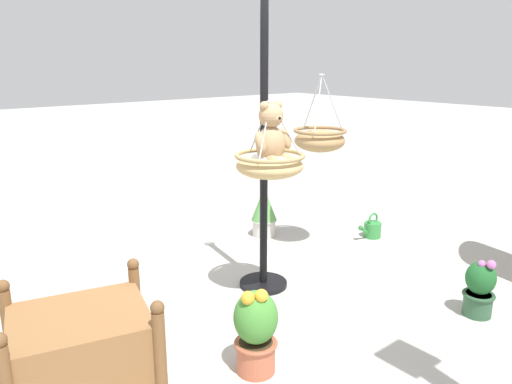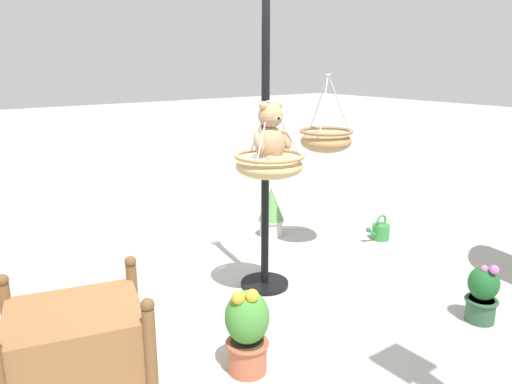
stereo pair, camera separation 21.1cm
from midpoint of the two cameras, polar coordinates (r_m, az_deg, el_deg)
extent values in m
plane|color=#ADAAA3|center=(4.50, -2.34, -11.83)|extent=(40.00, 40.00, 0.00)
cylinder|color=black|center=(4.27, -0.50, 4.81)|extent=(0.07, 0.07, 2.55)
cylinder|color=black|center=(4.66, -0.47, -10.55)|extent=(0.44, 0.44, 0.04)
ellipsoid|color=tan|center=(4.00, 0.09, 3.01)|extent=(0.55, 0.55, 0.19)
torus|color=tan|center=(3.98, 0.09, 4.25)|extent=(0.57, 0.57, 0.04)
ellipsoid|color=silver|center=(4.00, 0.09, 3.29)|extent=(0.48, 0.48, 0.16)
cylinder|color=#B7B7BC|center=(3.83, -0.57, 7.08)|extent=(0.23, 0.14, 0.44)
cylinder|color=#B7B7BC|center=(3.97, 1.90, 7.36)|extent=(0.23, 0.14, 0.44)
cylinder|color=#B7B7BC|center=(4.05, -1.06, 7.50)|extent=(0.01, 0.26, 0.44)
torus|color=#B7B7BC|center=(3.93, 0.09, 10.44)|extent=(0.06, 0.06, 0.01)
ellipsoid|color=tan|center=(3.96, 0.18, 5.49)|extent=(0.25, 0.22, 0.30)
sphere|color=tan|center=(3.93, 0.18, 8.84)|extent=(0.24, 0.24, 0.20)
ellipsoid|color=tan|center=(3.88, 0.86, 8.54)|extent=(0.10, 0.09, 0.06)
sphere|color=black|center=(3.86, 1.13, 8.55)|extent=(0.03, 0.03, 0.03)
sphere|color=tan|center=(3.97, 0.96, 10.04)|extent=(0.07, 0.07, 0.07)
sphere|color=tan|center=(3.88, -0.61, 9.93)|extent=(0.07, 0.07, 0.07)
ellipsoid|color=tan|center=(4.02, 1.94, 6.15)|extent=(0.08, 0.15, 0.19)
ellipsoid|color=tan|center=(3.85, -1.05, 5.77)|extent=(0.08, 0.15, 0.19)
ellipsoid|color=tan|center=(3.95, 1.96, 3.82)|extent=(0.09, 0.17, 0.09)
ellipsoid|color=tan|center=(3.86, 0.41, 3.56)|extent=(0.09, 0.17, 0.09)
ellipsoid|color=#A37F51|center=(5.20, 6.22, 5.92)|extent=(0.53, 0.53, 0.23)
torus|color=olive|center=(5.18, 6.26, 7.07)|extent=(0.55, 0.55, 0.04)
cylinder|color=#B7B7BC|center=(5.04, 6.00, 10.11)|extent=(0.23, 0.14, 0.57)
cylinder|color=#B7B7BC|center=(5.19, 7.66, 10.20)|extent=(0.23, 0.14, 0.57)
cylinder|color=#B7B7BC|center=(5.24, 5.38, 10.31)|extent=(0.01, 0.25, 0.57)
torus|color=#B7B7BC|center=(5.14, 6.44, 13.37)|extent=(0.06, 0.06, 0.01)
cube|color=olive|center=(3.59, -21.20, -16.30)|extent=(1.01, 0.92, 0.45)
cube|color=#382819|center=(3.50, -21.51, -13.57)|extent=(0.89, 0.81, 0.06)
cylinder|color=brown|center=(3.30, -12.97, -17.62)|extent=(0.08, 0.08, 0.55)
cylinder|color=brown|center=(3.92, -15.30, -12.20)|extent=(0.08, 0.08, 0.55)
cylinder|color=brown|center=(3.90, -28.16, -13.67)|extent=(0.08, 0.08, 0.55)
sphere|color=brown|center=(3.14, -13.30, -12.91)|extent=(0.09, 0.09, 0.09)
sphere|color=brown|center=(3.79, -15.62, -8.08)|extent=(0.09, 0.09, 0.09)
sphere|color=brown|center=(3.78, -28.74, -9.56)|extent=(0.09, 0.09, 0.09)
cylinder|color=#2D5638|center=(4.48, 23.01, -11.88)|extent=(0.23, 0.23, 0.19)
torus|color=#294E32|center=(4.44, 23.13, -10.89)|extent=(0.26, 0.26, 0.03)
cylinder|color=#382819|center=(4.44, 23.12, -10.95)|extent=(0.20, 0.20, 0.03)
ellipsoid|color=#1E5B28|center=(4.38, 23.33, -9.14)|extent=(0.24, 0.24, 0.28)
sphere|color=#D166B7|center=(4.30, 23.41, -7.66)|extent=(0.06, 0.06, 0.06)
sphere|color=#D166B7|center=(4.28, 24.33, -7.68)|extent=(0.07, 0.07, 0.07)
cylinder|color=beige|center=(5.89, -0.10, -4.12)|extent=(0.27, 0.27, 0.20)
torus|color=#BCB7AE|center=(5.86, -0.10, -3.29)|extent=(0.31, 0.31, 0.03)
cylinder|color=#382819|center=(5.86, -0.10, -3.33)|extent=(0.24, 0.24, 0.03)
cone|color=#56934C|center=(5.80, -0.10, -1.36)|extent=(0.30, 0.30, 0.39)
cylinder|color=#BC6042|center=(3.48, -1.86, -18.50)|extent=(0.26, 0.26, 0.22)
torus|color=#A9573B|center=(3.43, -1.87, -17.11)|extent=(0.29, 0.29, 0.03)
cylinder|color=#382819|center=(3.43, -1.87, -17.18)|extent=(0.23, 0.23, 0.03)
ellipsoid|color=#478E38|center=(3.33, -1.90, -14.31)|extent=(0.30, 0.30, 0.36)
sphere|color=gold|center=(3.19, -2.89, -12.17)|extent=(0.09, 0.09, 0.09)
sphere|color=gold|center=(3.20, -1.29, -11.94)|extent=(0.09, 0.09, 0.09)
cylinder|color=#338C3F|center=(5.97, 12.35, -4.30)|extent=(0.20, 0.20, 0.18)
cylinder|color=#338C3F|center=(5.86, 11.48, -4.45)|extent=(0.17, 0.04, 0.14)
sphere|color=#287033|center=(5.79, 11.03, -4.11)|extent=(0.06, 0.06, 0.06)
torus|color=#338C3F|center=(5.93, 12.42, -3.12)|extent=(0.16, 0.02, 0.16)
camera|label=1|loc=(0.11, -91.47, -0.40)|focal=34.55mm
camera|label=2|loc=(0.11, 88.53, 0.40)|focal=34.55mm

